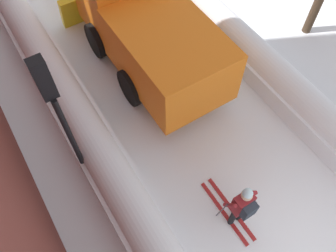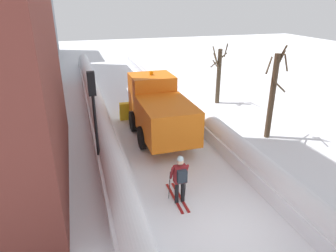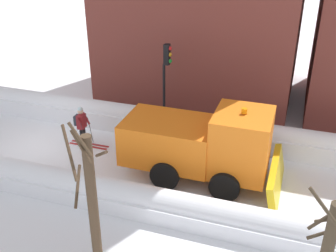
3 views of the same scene
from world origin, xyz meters
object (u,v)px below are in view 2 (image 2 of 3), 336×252
Objects in this scene: plow_truck at (159,109)px; bare_tree_mid at (219,74)px; traffic_light_pole at (93,104)px; skier at (180,177)px; bare_tree_near at (273,94)px.

plow_truck is 1.48× the size of bare_tree_mid.
skier is at bearing -50.93° from traffic_light_pole.
bare_tree_mid reaches higher than skier.
bare_tree_mid reaches higher than plow_truck.
bare_tree_mid is at bearing 38.15° from plow_truck.
bare_tree_near is (8.55, 0.82, -0.62)m from traffic_light_pole.
skier is 0.44× the size of traffic_light_pole.
traffic_light_pole is at bearing -141.97° from plow_truck.
bare_tree_mid is (8.54, 6.70, -0.93)m from traffic_light_pole.
plow_truck is 5.64m from skier.
skier is at bearing -98.38° from plow_truck.
bare_tree_mid is (5.28, 4.15, 0.49)m from plow_truck.
bare_tree_near reaches higher than skier.
skier is 4.32m from traffic_light_pole.
traffic_light_pole is (-3.26, -2.55, 1.42)m from plow_truck.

